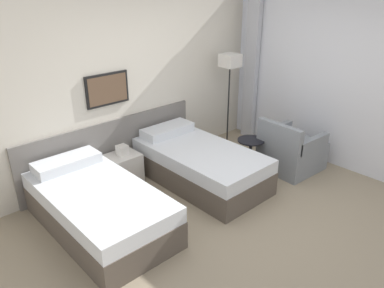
{
  "coord_description": "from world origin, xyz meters",
  "views": [
    {
      "loc": [
        -3.1,
        -2.42,
        2.69
      ],
      "look_at": [
        -0.01,
        0.94,
        0.67
      ],
      "focal_mm": 35.0,
      "sensor_mm": 36.0,
      "label": 1
    }
  ],
  "objects": [
    {
      "name": "wall_headboard",
      "position": [
        -0.04,
        2.02,
        1.3
      ],
      "size": [
        10.0,
        0.1,
        2.7
      ],
      "color": "beige",
      "rests_on": "ground_plane"
    },
    {
      "name": "ground_plane",
      "position": [
        0.0,
        0.0,
        0.0
      ],
      "size": [
        16.0,
        16.0,
        0.0
      ],
      "primitive_type": "plane",
      "color": "gray"
    },
    {
      "name": "nightstand",
      "position": [
        -0.61,
        1.72,
        0.22
      ],
      "size": [
        0.43,
        0.39,
        0.57
      ],
      "color": "beige",
      "rests_on": "ground_plane"
    },
    {
      "name": "side_table",
      "position": [
        1.03,
        0.76,
        0.34
      ],
      "size": [
        0.4,
        0.4,
        0.48
      ],
      "color": "black",
      "rests_on": "ground_plane"
    },
    {
      "name": "bed_near_door",
      "position": [
        -1.42,
        1.01,
        0.27
      ],
      "size": [
        1.01,
        1.92,
        0.65
      ],
      "color": "brown",
      "rests_on": "ground_plane"
    },
    {
      "name": "armchair",
      "position": [
        1.48,
        0.34,
        0.27
      ],
      "size": [
        0.85,
        0.79,
        0.81
      ],
      "rotation": [
        0.0,
        0.0,
        1.52
      ],
      "color": "gray",
      "rests_on": "ground_plane"
    },
    {
      "name": "floor_lamp",
      "position": [
        1.45,
        1.61,
        1.36
      ],
      "size": [
        0.28,
        0.28,
        1.59
      ],
      "color": "black",
      "rests_on": "ground_plane"
    },
    {
      "name": "bed_near_window",
      "position": [
        0.2,
        1.01,
        0.27
      ],
      "size": [
        1.01,
        1.92,
        0.65
      ],
      "color": "brown",
      "rests_on": "ground_plane"
    },
    {
      "name": "wall_window",
      "position": [
        2.16,
        -0.15,
        1.34
      ],
      "size": [
        0.21,
        4.49,
        2.7
      ],
      "color": "white",
      "rests_on": "ground_plane"
    }
  ]
}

